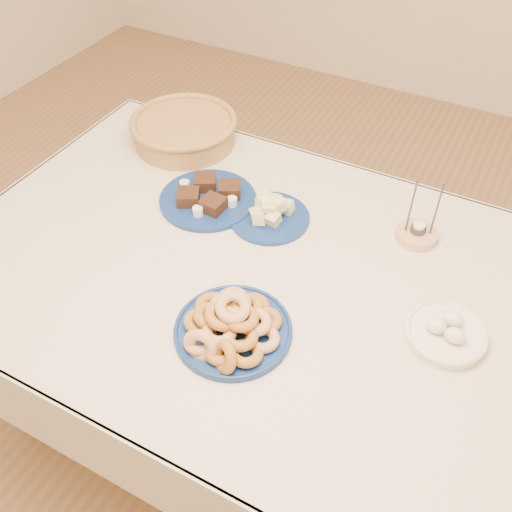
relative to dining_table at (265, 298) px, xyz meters
name	(u,v)px	position (x,y,z in m)	size (l,w,h in m)	color
ground	(263,419)	(0.00, 0.00, -0.64)	(5.00, 5.00, 0.00)	olive
dining_table	(265,298)	(0.00, 0.00, 0.00)	(1.71, 1.11, 0.75)	brown
donut_platter	(232,326)	(0.03, -0.22, 0.14)	(0.32, 0.32, 0.13)	navy
melon_plate	(270,212)	(-0.08, 0.19, 0.13)	(0.24, 0.24, 0.08)	navy
brownie_plate	(208,197)	(-0.28, 0.18, 0.12)	(0.34, 0.34, 0.05)	navy
wicker_basket	(184,130)	(-0.51, 0.41, 0.16)	(0.38, 0.38, 0.09)	olive
candle_holder	(417,234)	(0.31, 0.31, 0.12)	(0.14, 0.14, 0.19)	tan
egg_bowl	(446,333)	(0.47, 0.00, 0.13)	(0.20, 0.20, 0.06)	#F0E5D0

